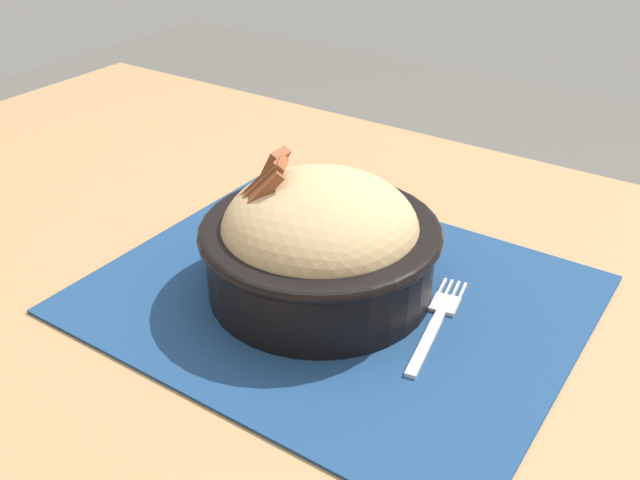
# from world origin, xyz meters

# --- Properties ---
(table) EXTENTS (1.38, 0.79, 0.76)m
(table) POSITION_xyz_m (0.00, 0.00, 0.70)
(table) COLOR #99754C
(table) RESTS_ON ground_plane
(placemat) EXTENTS (0.40, 0.33, 0.00)m
(placemat) POSITION_xyz_m (-0.01, 0.02, 0.76)
(placemat) COLOR navy
(placemat) RESTS_ON table
(bowl) EXTENTS (0.21, 0.21, 0.12)m
(bowl) POSITION_xyz_m (-0.02, 0.02, 0.81)
(bowl) COLOR black
(bowl) RESTS_ON placemat
(fork) EXTENTS (0.04, 0.14, 0.00)m
(fork) POSITION_xyz_m (0.09, 0.03, 0.77)
(fork) COLOR #B9B9B9
(fork) RESTS_ON placemat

